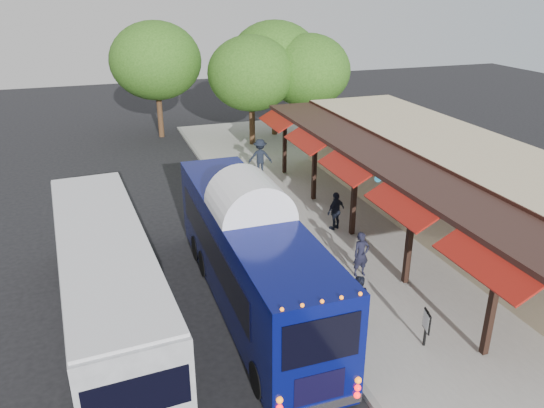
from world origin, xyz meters
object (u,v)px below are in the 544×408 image
object	(u,v)px
ped_c	(336,211)
sign_board	(427,323)
coach_bus	(250,251)
city_bus	(107,276)
ped_d	(260,157)
ped_a	(361,254)
ped_b	(357,299)

from	to	relation	value
ped_c	sign_board	xyz separation A→B (m)	(-0.92, -7.87, -0.06)
coach_bus	ped_c	bearing A→B (deg)	38.78
coach_bus	sign_board	xyz separation A→B (m)	(3.93, -3.93, -0.97)
city_bus	sign_board	size ratio (longest dim) A/B	10.16
ped_c	ped_d	xyz separation A→B (m)	(-0.86, 7.61, 0.15)
ped_d	sign_board	size ratio (longest dim) A/B	1.74
coach_bus	ped_d	world-z (taller)	coach_bus
ped_c	sign_board	world-z (taller)	ped_c
city_bus	ped_a	bearing A→B (deg)	-4.21
ped_c	sign_board	bearing A→B (deg)	59.90
ped_c	ped_b	bearing A→B (deg)	46.99
ped_a	ped_b	bearing A→B (deg)	-121.94
coach_bus	ped_a	xyz separation A→B (m)	(4.04, 0.17, -0.91)
ped_b	sign_board	world-z (taller)	ped_b
ped_b	sign_board	size ratio (longest dim) A/B	1.39
sign_board	ped_d	bearing A→B (deg)	104.87
coach_bus	sign_board	world-z (taller)	coach_bus
ped_a	ped_d	size ratio (longest dim) A/B	0.85
ped_d	coach_bus	bearing A→B (deg)	87.01
sign_board	ped_a	bearing A→B (deg)	103.50
coach_bus	ped_c	distance (m)	6.32
ped_b	sign_board	xyz separation A→B (m)	(1.28, -1.67, -0.02)
city_bus	ped_c	distance (m)	9.95
ped_c	sign_board	size ratio (longest dim) A/B	1.47
sign_board	ped_c	bearing A→B (deg)	98.39
ped_a	ped_c	bearing A→B (deg)	75.84
city_bus	ped_a	distance (m)	8.43
coach_bus	sign_board	bearing A→B (deg)	-45.38
coach_bus	sign_board	distance (m)	5.64
city_bus	ped_b	xyz separation A→B (m)	(7.00, -2.49, -0.73)
ped_a	ped_c	size ratio (longest dim) A/B	1.01
coach_bus	ped_c	xyz separation A→B (m)	(4.85, 3.94, -0.91)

